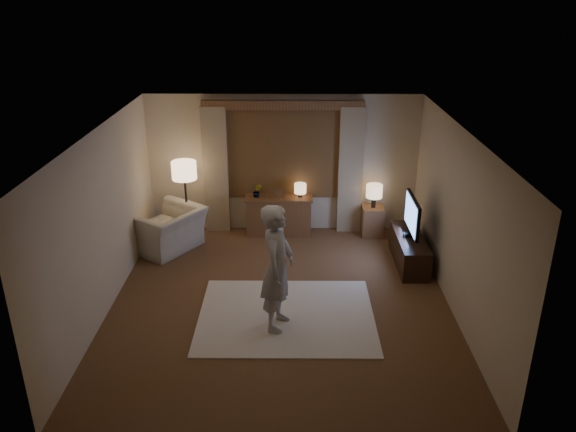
{
  "coord_description": "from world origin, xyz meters",
  "views": [
    {
      "loc": [
        0.17,
        -7.25,
        4.42
      ],
      "look_at": [
        0.11,
        0.6,
        1.15
      ],
      "focal_mm": 35.0,
      "sensor_mm": 36.0,
      "label": 1
    }
  ],
  "objects_px": {
    "side_table": "(372,221)",
    "tv_stand": "(409,250)",
    "sideboard": "(279,216)",
    "person": "(277,268)",
    "armchair": "(167,230)"
  },
  "relations": [
    {
      "from": "side_table",
      "to": "armchair",
      "type": "bearing_deg",
      "value": -170.26
    },
    {
      "from": "armchair",
      "to": "tv_stand",
      "type": "height_order",
      "value": "armchair"
    },
    {
      "from": "sideboard",
      "to": "side_table",
      "type": "bearing_deg",
      "value": -1.63
    },
    {
      "from": "person",
      "to": "side_table",
      "type": "bearing_deg",
      "value": -15.06
    },
    {
      "from": "tv_stand",
      "to": "person",
      "type": "bearing_deg",
      "value": -138.73
    },
    {
      "from": "tv_stand",
      "to": "person",
      "type": "distance_m",
      "value": 2.97
    },
    {
      "from": "sideboard",
      "to": "armchair",
      "type": "xyz_separation_m",
      "value": [
        -1.97,
        -0.69,
        0.03
      ]
    },
    {
      "from": "side_table",
      "to": "person",
      "type": "relative_size",
      "value": 0.31
    },
    {
      "from": "person",
      "to": "armchair",
      "type": "bearing_deg",
      "value": 53.57
    },
    {
      "from": "side_table",
      "to": "tv_stand",
      "type": "xyz_separation_m",
      "value": [
        0.47,
        -1.17,
        -0.03
      ]
    },
    {
      "from": "side_table",
      "to": "tv_stand",
      "type": "relative_size",
      "value": 0.4
    },
    {
      "from": "sideboard",
      "to": "armchair",
      "type": "distance_m",
      "value": 2.09
    },
    {
      "from": "tv_stand",
      "to": "person",
      "type": "height_order",
      "value": "person"
    },
    {
      "from": "tv_stand",
      "to": "side_table",
      "type": "bearing_deg",
      "value": 111.75
    },
    {
      "from": "sideboard",
      "to": "person",
      "type": "relative_size",
      "value": 0.67
    }
  ]
}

